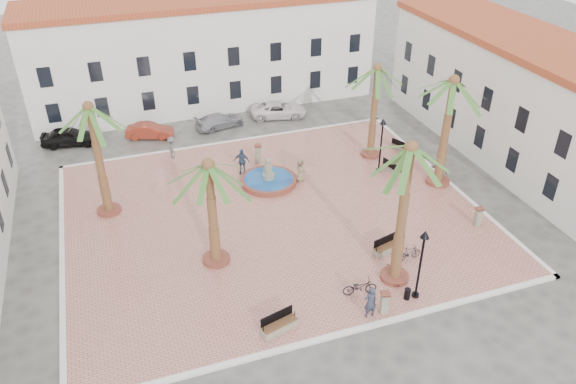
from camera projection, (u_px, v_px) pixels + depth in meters
The scene contains 36 objects.
ground at pixel (273, 216), 36.46m from camera, with size 120.00×120.00×0.00m, color #56544F.
plaza at pixel (273, 215), 36.42m from camera, with size 26.00×22.00×0.15m, color #BB7264.
kerb_n at pixel (231, 142), 45.22m from camera, with size 26.30×0.30×0.16m, color silver.
kerb_s at pixel (342, 334), 27.61m from camera, with size 26.30×0.30×0.16m, color silver.
kerb_e at pixel (446, 181), 40.04m from camera, with size 0.30×22.30×0.16m, color silver.
kerb_w at pixel (62, 256), 32.79m from camera, with size 0.30×22.30×0.16m, color silver.
building_north at pixel (204, 51), 49.93m from camera, with size 30.40×7.40×9.50m.
building_east at pixel (523, 100), 41.24m from camera, with size 7.40×26.40×9.00m.
fountain at pixel (269, 180), 39.49m from camera, with size 3.94×3.94×2.03m.
palm_nw at pixel (91, 120), 33.11m from camera, with size 4.95×4.95×7.72m.
palm_sw at pixel (209, 178), 29.39m from camera, with size 5.13×5.13×6.68m.
palm_s at pixel (409, 163), 27.18m from camera, with size 5.12×5.12×8.49m.
palm_e at pixel (452, 93), 36.15m from camera, with size 5.44×5.44×7.97m.
palm_ne at pixel (377, 78), 39.89m from camera, with size 4.72×4.72×7.30m.
bench_s at pixel (279, 326), 27.57m from camera, with size 2.03×1.07×1.03m.
bench_se at pixel (387, 248), 32.89m from camera, with size 1.95×1.04×0.98m.
bench_e at pixel (393, 169), 40.74m from camera, with size 0.96×1.89×0.96m.
bench_ne at pixel (401, 147), 43.74m from camera, with size 1.14×1.69×0.86m.
lamppost_s at pixel (422, 253), 28.25m from camera, with size 0.47×0.47×4.29m.
lamppost_e at pixel (382, 136), 39.54m from camera, with size 0.46×0.46×4.21m.
bollard_se at pixel (384, 302), 28.41m from camera, with size 0.57×0.57×1.31m.
bollard_n at pixel (258, 153), 41.81m from camera, with size 0.63×0.63×1.46m.
bollard_e at pixel (478, 216), 34.94m from camera, with size 0.50×0.50×1.27m.
litter_bin at pixel (407, 294), 29.46m from camera, with size 0.33×0.33×0.65m, color black.
cyclist_a at pixel (370, 302), 28.03m from camera, with size 0.70×0.46×1.92m, color #2B2E41.
bicycle_a at pixel (360, 287), 29.68m from camera, with size 0.65×1.86×0.98m, color black.
cyclist_b at pixel (393, 264), 30.74m from camera, with size 0.81×0.63×1.66m, color brown.
bicycle_b at pixel (409, 253), 32.16m from camera, with size 0.42×1.50×0.90m, color black.
pedestrian_fountain_a at pixel (300, 170), 39.42m from camera, with size 0.85×0.55×1.74m, color #7E6E4E.
pedestrian_fountain_b at pixel (242, 161), 40.30m from camera, with size 1.15×0.48×1.96m, color #32475C.
pedestrian_north at pixel (172, 147), 42.41m from camera, with size 1.10×0.63×1.70m, color #505155.
pedestrian_east at pixel (441, 171), 39.40m from camera, with size 1.56×0.50×1.68m, color gray.
car_black at pixel (69, 137), 44.55m from camera, with size 1.74×4.32×1.47m, color black.
car_red at pixel (150, 131), 45.68m from camera, with size 1.32×3.78×1.24m, color maroon.
car_silver at pixel (220, 121), 47.39m from camera, with size 1.70×4.19×1.22m, color #9C9BA4.
car_white at pixel (279, 110), 49.17m from camera, with size 2.23×4.84×1.34m, color white.
Camera 1 is at (-9.01, -28.72, 20.66)m, focal length 35.00 mm.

